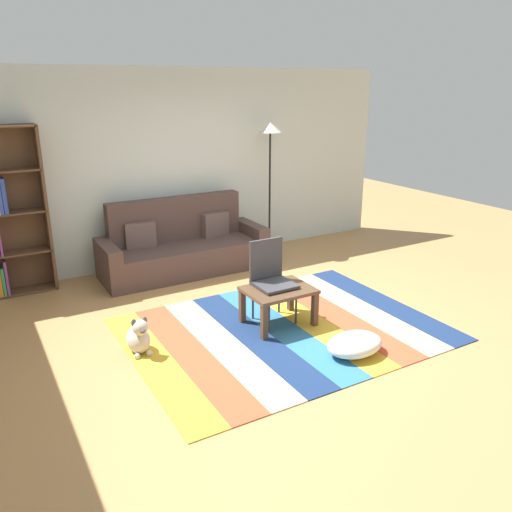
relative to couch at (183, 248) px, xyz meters
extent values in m
plane|color=#B27F4C|center=(0.23, -2.02, -0.34)|extent=(14.00, 14.00, 0.00)
cube|color=silver|center=(0.23, 0.53, 1.01)|extent=(6.80, 0.10, 2.70)
cube|color=gold|center=(-1.20, -2.24, -0.33)|extent=(0.35, 2.39, 0.01)
cube|color=#C64C2D|center=(-0.85, -2.24, -0.33)|extent=(0.35, 2.39, 0.01)
cube|color=tan|center=(-0.50, -2.24, -0.33)|extent=(0.35, 2.39, 0.01)
cube|color=navy|center=(-0.14, -2.24, -0.33)|extent=(0.35, 2.39, 0.01)
cube|color=teal|center=(0.21, -2.24, -0.33)|extent=(0.35, 2.39, 0.01)
cube|color=gold|center=(0.56, -2.24, -0.33)|extent=(0.35, 2.39, 0.01)
cube|color=#C64C2D|center=(0.92, -2.24, -0.33)|extent=(0.35, 2.39, 0.01)
cube|color=tan|center=(1.27, -2.24, -0.33)|extent=(0.35, 2.39, 0.01)
cube|color=navy|center=(1.62, -2.24, -0.33)|extent=(0.35, 2.39, 0.01)
cube|color=#4C3833|center=(0.00, -0.07, -0.14)|extent=(1.90, 0.80, 0.40)
cube|color=#4C3833|center=(0.00, 0.23, 0.36)|extent=(1.90, 0.20, 0.60)
cube|color=#4C3833|center=(-1.04, -0.07, -0.06)|extent=(0.18, 0.80, 0.56)
cube|color=#4C3833|center=(1.04, -0.07, -0.06)|extent=(0.18, 0.80, 0.56)
cube|color=brown|center=(-0.55, 0.11, 0.22)|extent=(0.42, 0.19, 0.36)
cube|color=brown|center=(0.55, 0.11, 0.22)|extent=(0.42, 0.19, 0.36)
cube|color=brown|center=(-1.66, 0.28, 0.68)|extent=(0.04, 0.28, 2.04)
cube|color=brown|center=(-2.09, 0.41, 0.68)|extent=(0.90, 0.01, 2.04)
cube|color=brown|center=(-2.09, 0.28, -0.32)|extent=(0.86, 0.28, 0.02)
cube|color=brown|center=(-2.09, 0.28, 0.18)|extent=(0.86, 0.28, 0.02)
cube|color=brown|center=(-2.09, 0.28, 0.68)|extent=(0.86, 0.28, 0.02)
cube|color=brown|center=(-2.09, 0.28, 1.18)|extent=(0.86, 0.28, 0.02)
cube|color=green|center=(-2.25, 0.23, -0.14)|extent=(0.03, 0.17, 0.35)
cube|color=purple|center=(-2.21, 0.23, -0.09)|extent=(0.03, 0.17, 0.43)
cube|color=#334CB2|center=(-2.10, 0.24, 0.90)|extent=(0.04, 0.18, 0.42)
cube|color=#513826|center=(0.24, -2.09, 0.06)|extent=(0.71, 0.54, 0.04)
cube|color=#513826|center=(-0.08, -2.33, -0.14)|extent=(0.06, 0.06, 0.37)
cube|color=#513826|center=(0.55, -2.33, -0.14)|extent=(0.06, 0.06, 0.37)
cube|color=#513826|center=(-0.08, -1.86, -0.14)|extent=(0.06, 0.06, 0.37)
cube|color=#513826|center=(0.55, -1.86, -0.14)|extent=(0.06, 0.06, 0.37)
ellipsoid|color=white|center=(0.52, -3.02, -0.23)|extent=(0.58, 0.41, 0.20)
ellipsoid|color=beige|center=(-1.26, -1.93, -0.21)|extent=(0.22, 0.30, 0.26)
sphere|color=beige|center=(-1.26, -2.03, -0.03)|extent=(0.15, 0.15, 0.15)
ellipsoid|color=#5B5750|center=(-1.26, -2.09, -0.04)|extent=(0.06, 0.07, 0.05)
ellipsoid|color=#5B5750|center=(-1.31, -2.01, 0.02)|extent=(0.05, 0.04, 0.08)
ellipsoid|color=#5B5750|center=(-1.21, -2.01, 0.02)|extent=(0.05, 0.04, 0.08)
sphere|color=beige|center=(-1.32, -2.06, -0.31)|extent=(0.06, 0.06, 0.06)
sphere|color=beige|center=(-1.20, -2.06, -0.31)|extent=(0.06, 0.06, 0.06)
cylinder|color=black|center=(1.49, 0.15, -0.32)|extent=(0.26, 0.26, 0.02)
cylinder|color=black|center=(1.49, 0.15, 0.58)|extent=(0.03, 0.03, 1.79)
cone|color=white|center=(1.49, 0.15, 1.55)|extent=(0.32, 0.32, 0.14)
cube|color=black|center=(0.32, -2.06, 0.09)|extent=(0.10, 0.16, 0.02)
cube|color=#38383D|center=(0.23, -2.02, 0.10)|extent=(0.40, 0.40, 0.03)
cube|color=#38383D|center=(0.23, -1.84, 0.34)|extent=(0.40, 0.03, 0.44)
cylinder|color=#38383D|center=(0.06, -2.19, -0.12)|extent=(0.02, 0.02, 0.42)
cylinder|color=#38383D|center=(0.40, -2.19, -0.12)|extent=(0.02, 0.02, 0.42)
cylinder|color=#38383D|center=(0.06, -1.85, -0.12)|extent=(0.02, 0.02, 0.42)
cylinder|color=#38383D|center=(0.40, -1.85, -0.12)|extent=(0.02, 0.02, 0.42)
camera|label=1|loc=(-2.49, -6.35, 2.13)|focal=36.02mm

